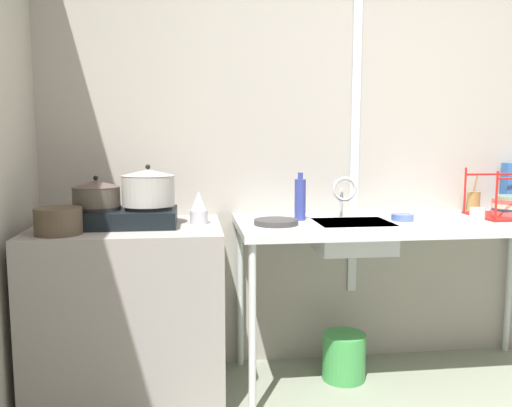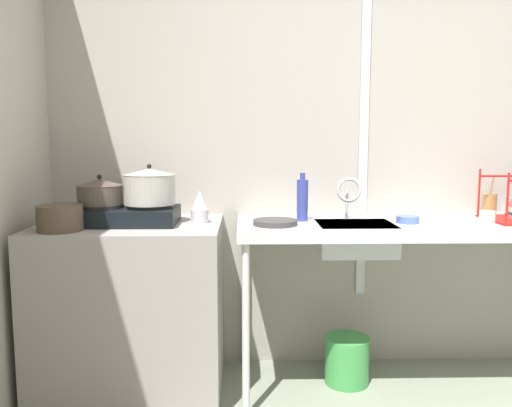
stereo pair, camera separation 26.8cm
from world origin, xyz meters
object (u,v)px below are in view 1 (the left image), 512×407
object	(u,v)px
pot_on_left_burner	(96,193)
pot_beside_stove	(58,221)
percolator	(199,208)
sink_basin	(353,236)
frying_pan	(276,222)
cup_by_rack	(477,215)
stove	(123,217)
utensil_jar	(473,201)
small_bowl_on_drainboard	(402,217)
bottle_by_sink	(300,199)
bucket_on_floor	(344,356)
pot_on_right_burner	(148,187)
dish_rack	(511,208)
faucet	(344,191)

from	to	relation	value
pot_on_left_burner	pot_beside_stove	size ratio (longest dim) A/B	1.10
pot_beside_stove	percolator	distance (m)	0.68
sink_basin	frying_pan	size ratio (longest dim) A/B	1.73
pot_on_left_burner	cup_by_rack	distance (m)	1.96
stove	frying_pan	distance (m)	0.76
pot_on_left_burner	utensil_jar	size ratio (longest dim) A/B	1.08
small_bowl_on_drainboard	bottle_by_sink	xyz separation A→B (m)	(-0.54, 0.08, 0.10)
utensil_jar	bucket_on_floor	bearing A→B (deg)	-164.50
pot_on_right_burner	cup_by_rack	bearing A→B (deg)	-2.71
dish_rack	small_bowl_on_drainboard	distance (m)	0.65
dish_rack	cup_by_rack	world-z (taller)	dish_rack
cup_by_rack	pot_on_left_burner	bearing A→B (deg)	177.64
pot_beside_stove	frying_pan	distance (m)	1.04
pot_on_right_burner	sink_basin	distance (m)	1.08
faucet	pot_on_left_burner	bearing A→B (deg)	-174.40
stove	bucket_on_floor	xyz separation A→B (m)	(1.16, 0.05, -0.81)
faucet	utensil_jar	xyz separation A→B (m)	(0.84, 0.16, -0.09)
percolator	small_bowl_on_drainboard	bearing A→B (deg)	-1.90
small_bowl_on_drainboard	stove	bearing A→B (deg)	179.82
pot_beside_stove	small_bowl_on_drainboard	bearing A→B (deg)	6.32
frying_pan	small_bowl_on_drainboard	distance (m)	0.69
pot_on_left_burner	pot_on_right_burner	distance (m)	0.25
stove	pot_on_right_burner	bearing A→B (deg)	0.00
pot_beside_stove	dish_rack	bearing A→B (deg)	5.76
bucket_on_floor	sink_basin	bearing A→B (deg)	-76.68
pot_on_right_burner	dish_rack	size ratio (longest dim) A/B	0.67
percolator	cup_by_rack	distance (m)	1.46
faucet	bottle_by_sink	xyz separation A→B (m)	(-0.25, -0.05, -0.03)
frying_pan	utensil_jar	bearing A→B (deg)	15.07
faucet	bottle_by_sink	distance (m)	0.26
small_bowl_on_drainboard	utensil_jar	distance (m)	0.63
sink_basin	pot_beside_stove	bearing A→B (deg)	-172.93
dish_rack	bottle_by_sink	bearing A→B (deg)	178.35
faucet	dish_rack	bearing A→B (deg)	-5.11
sink_basin	small_bowl_on_drainboard	bearing A→B (deg)	2.35
pot_on_right_burner	small_bowl_on_drainboard	size ratio (longest dim) A/B	2.22
pot_on_left_burner	sink_basin	bearing A→B (deg)	-0.70
percolator	pot_beside_stove	bearing A→B (deg)	-160.57
stove	bucket_on_floor	bearing A→B (deg)	2.34
small_bowl_on_drainboard	pot_on_left_burner	bearing A→B (deg)	179.83
sink_basin	dish_rack	world-z (taller)	dish_rack
pot_on_right_burner	faucet	world-z (taller)	pot_on_right_burner
pot_on_right_burner	small_bowl_on_drainboard	xyz separation A→B (m)	(1.32, -0.00, -0.17)
percolator	pot_on_right_burner	bearing A→B (deg)	-172.91
frying_pan	bucket_on_floor	bearing A→B (deg)	14.15
pot_on_right_burner	faucet	xyz separation A→B (m)	(1.04, 0.13, -0.05)
frying_pan	dish_rack	world-z (taller)	dish_rack
bucket_on_floor	pot_on_right_burner	bearing A→B (deg)	-177.37
sink_basin	stove	bearing A→B (deg)	179.23
dish_rack	bucket_on_floor	distance (m)	1.24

